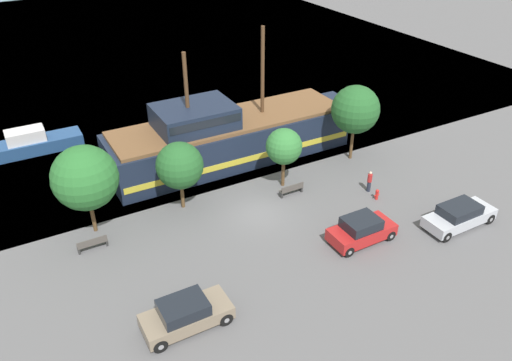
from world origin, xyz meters
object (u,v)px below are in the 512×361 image
(bench_promenade_east, at_px, (92,244))
(bench_promenade_west, at_px, (292,189))
(pirate_ship, at_px, (229,136))
(parked_car_curb_rear, at_px, (459,215))
(pedestrian_walking_near, at_px, (369,181))
(fire_hydrant, at_px, (377,194))
(parked_car_curb_front, at_px, (186,314))
(moored_boat_dockside, at_px, (33,143))
(parked_car_curb_mid, at_px, (361,230))

(bench_promenade_east, xyz_separation_m, bench_promenade_west, (13.50, -0.61, 0.00))
(pirate_ship, relative_size, parked_car_curb_rear, 4.18)
(pirate_ship, height_order, pedestrian_walking_near, pirate_ship)
(pedestrian_walking_near, bearing_deg, fire_hydrant, -99.76)
(pirate_ship, distance_m, parked_car_curb_front, 17.34)
(parked_car_curb_front, xyz_separation_m, pedestrian_walking_near, (15.88, 5.34, 0.01))
(moored_boat_dockside, bearing_deg, bench_promenade_west, -46.64)
(parked_car_curb_rear, distance_m, bench_promenade_east, 22.52)
(bench_promenade_west, distance_m, pedestrian_walking_near, 5.47)
(parked_car_curb_front, relative_size, bench_promenade_west, 2.50)
(parked_car_curb_rear, bearing_deg, bench_promenade_west, 131.71)
(parked_car_curb_front, distance_m, pedestrian_walking_near, 16.76)
(fire_hydrant, bearing_deg, bench_promenade_west, 145.56)
(fire_hydrant, bearing_deg, pirate_ship, 121.31)
(parked_car_curb_mid, xyz_separation_m, bench_promenade_west, (-0.89, 6.37, -0.36))
(parked_car_curb_rear, relative_size, bench_promenade_west, 2.76)
(fire_hydrant, height_order, pedestrian_walking_near, pedestrian_walking_near)
(bench_promenade_east, bearing_deg, parked_car_curb_front, -72.29)
(parked_car_curb_mid, height_order, bench_promenade_east, parked_car_curb_mid)
(parked_car_curb_rear, bearing_deg, bench_promenade_east, 157.14)
(parked_car_curb_rear, bearing_deg, moored_boat_dockside, 132.80)
(pirate_ship, height_order, bench_promenade_east, pirate_ship)
(pirate_ship, distance_m, fire_hydrant, 12.03)
(parked_car_curb_rear, height_order, fire_hydrant, parked_car_curb_rear)
(moored_boat_dockside, relative_size, parked_car_curb_rear, 1.50)
(pedestrian_walking_near, bearing_deg, bench_promenade_east, 171.30)
(bench_promenade_east, height_order, bench_promenade_west, same)
(parked_car_curb_front, height_order, bench_promenade_east, parked_car_curb_front)
(pirate_ship, distance_m, parked_car_curb_mid, 13.51)
(parked_car_curb_rear, height_order, pedestrian_walking_near, pedestrian_walking_near)
(parked_car_curb_front, bearing_deg, fire_hydrant, 15.20)
(parked_car_curb_mid, bearing_deg, pedestrian_walking_near, 45.38)
(pirate_ship, bearing_deg, moored_boat_dockside, 147.01)
(fire_hydrant, bearing_deg, pedestrian_walking_near, 80.24)
(pirate_ship, distance_m, bench_promenade_west, 7.19)
(pedestrian_walking_near, bearing_deg, parked_car_curb_rear, -69.12)
(parked_car_curb_rear, bearing_deg, pirate_ship, 119.90)
(pirate_ship, distance_m, moored_boat_dockside, 15.81)
(moored_boat_dockside, distance_m, parked_car_curb_front, 23.35)
(parked_car_curb_mid, distance_m, bench_promenade_east, 16.00)
(pirate_ship, relative_size, bench_promenade_east, 11.55)
(bench_promenade_east, distance_m, bench_promenade_west, 13.51)
(moored_boat_dockside, xyz_separation_m, parked_car_curb_front, (3.73, -23.05, 0.04))
(pirate_ship, bearing_deg, fire_hydrant, -58.69)
(moored_boat_dockside, relative_size, bench_promenade_west, 4.13)
(pirate_ship, relative_size, fire_hydrant, 26.30)
(parked_car_curb_front, bearing_deg, moored_boat_dockside, 99.20)
(parked_car_curb_front, xyz_separation_m, fire_hydrant, (15.70, 4.26, -0.37))
(parked_car_curb_front, xyz_separation_m, parked_car_curb_mid, (11.78, 1.19, 0.01))
(pirate_ship, bearing_deg, parked_car_curb_rear, -60.10)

